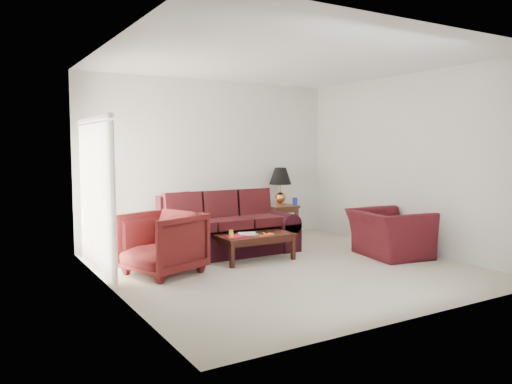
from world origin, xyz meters
TOP-DOWN VIEW (x-y plane):
  - floor at (0.00, 0.00)m, footprint 5.00×5.00m
  - blinds at (-2.42, 1.30)m, footprint 0.10×2.00m
  - sofa at (-0.34, 1.26)m, footprint 2.39×1.05m
  - throw_pillow at (-0.84, 1.99)m, footprint 0.50×0.43m
  - end_table at (1.32, 2.15)m, footprint 0.59×0.59m
  - table_lamp at (1.37, 2.21)m, footprint 0.46×0.46m
  - clock at (1.08, 2.06)m, footprint 0.15×0.07m
  - blue_canister at (1.57, 1.99)m, footprint 0.10×0.10m
  - picture_frame at (1.17, 2.30)m, footprint 0.18×0.19m
  - floor_lamp at (-2.23, 2.09)m, footprint 0.33×0.33m
  - armchair_left at (-1.69, 0.56)m, footprint 1.22×1.20m
  - armchair_right at (1.87, -0.24)m, footprint 1.19×1.31m
  - coffee_table at (-0.15, 0.61)m, footprint 1.29×0.86m
  - magazine_red at (-0.52, 0.56)m, footprint 0.33×0.28m
  - magazine_white at (-0.24, 0.67)m, footprint 0.37×0.33m
  - magazine_orange at (-0.06, 0.51)m, footprint 0.29×0.23m
  - remote_a at (-0.13, 0.53)m, footprint 0.06×0.18m
  - remote_b at (0.02, 0.59)m, footprint 0.09×0.16m
  - yellow_glass at (-0.64, 0.50)m, footprint 0.08×0.08m

SIDE VIEW (x-z plane):
  - floor at x=0.00m, z-range 0.00..0.00m
  - coffee_table at x=-0.15m, z-range 0.00..0.42m
  - end_table at x=1.32m, z-range 0.00..0.63m
  - armchair_right at x=1.87m, z-range 0.00..0.75m
  - magazine_orange at x=-0.06m, z-range 0.42..0.43m
  - magazine_red at x=-0.52m, z-range 0.42..0.43m
  - magazine_white at x=-0.24m, z-range 0.42..0.43m
  - armchair_left at x=-1.69m, z-range 0.00..0.87m
  - remote_b at x=0.02m, z-range 0.43..0.45m
  - remote_a at x=-0.13m, z-range 0.43..0.45m
  - yellow_glass at x=-0.64m, z-range 0.42..0.54m
  - sofa at x=-0.34m, z-range 0.00..0.98m
  - clock at x=1.08m, z-range 0.63..0.77m
  - blue_canister at x=1.57m, z-range 0.63..0.78m
  - picture_frame at x=1.17m, z-range 0.68..0.73m
  - throw_pillow at x=-0.84m, z-range 0.53..1.00m
  - floor_lamp at x=-2.23m, z-range 0.00..1.63m
  - table_lamp at x=1.37m, z-range 0.63..1.36m
  - blinds at x=-2.42m, z-range 0.00..2.16m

